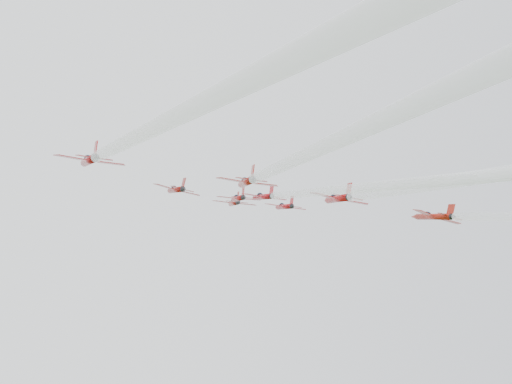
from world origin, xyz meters
name	(u,v)px	position (x,y,z in m)	size (l,w,h in m)	color
jet_lead	(234,203)	(2.50, 26.15, 144.70)	(10.00, 13.09, 7.37)	maroon
jet_row2_left	(176,190)	(-12.59, 15.57, 139.36)	(9.81, 12.84, 7.23)	maroon
jet_row2_center	(238,198)	(-0.53, 12.27, 137.69)	(8.96, 11.72, 6.60)	#9F100F
jet_row2_right	(284,206)	(10.16, 14.39, 138.76)	(8.94, 11.69, 6.59)	#AF1017
jet_center	(361,183)	(0.79, -36.52, 113.01)	(8.57, 83.37, 42.81)	#AC1019
jet_rear_farleft	(106,96)	(-30.40, -57.01, 102.67)	(10.39, 101.09, 51.91)	#A00F13
jet_rear_left	(390,148)	(-7.98, -57.84, 102.26)	(9.23, 89.83, 46.12)	#9D170E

